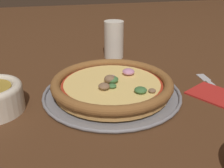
% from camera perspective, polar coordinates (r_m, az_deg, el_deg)
% --- Properties ---
extents(ground_plane, '(3.00, 3.00, 0.00)m').
position_cam_1_polar(ground_plane, '(0.63, 0.00, -2.35)').
color(ground_plane, '#4C2D19').
extents(pizza_tray, '(0.33, 0.33, 0.01)m').
position_cam_1_polar(pizza_tray, '(0.63, 0.00, -1.96)').
color(pizza_tray, gray).
rests_on(pizza_tray, ground_plane).
extents(pizza, '(0.29, 0.29, 0.04)m').
position_cam_1_polar(pizza, '(0.62, 0.03, -0.09)').
color(pizza, tan).
rests_on(pizza, pizza_tray).
extents(drinking_cup, '(0.06, 0.06, 0.12)m').
position_cam_1_polar(drinking_cup, '(0.87, 0.40, 9.65)').
color(drinking_cup, silver).
rests_on(drinking_cup, ground_plane).
extents(napkin, '(0.18, 0.16, 0.01)m').
position_cam_1_polar(napkin, '(0.66, 23.29, -2.67)').
color(napkin, '#B2231E').
rests_on(napkin, ground_plane).
extents(fork, '(0.18, 0.03, 0.00)m').
position_cam_1_polar(fork, '(0.72, 21.28, -0.30)').
color(fork, '#B7B7BC').
rests_on(fork, ground_plane).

